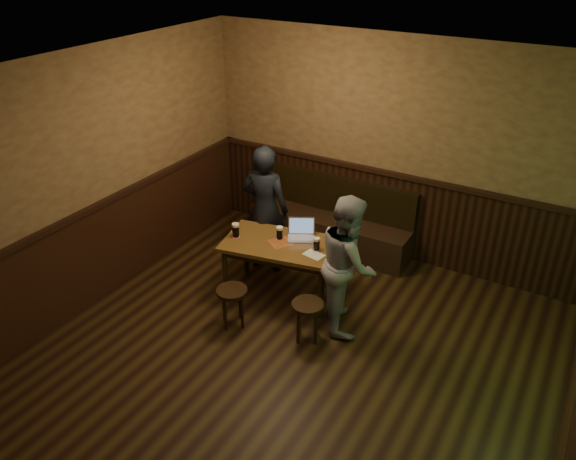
% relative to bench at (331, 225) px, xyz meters
% --- Properties ---
extents(room, '(5.04, 6.04, 2.84)m').
position_rel_bench_xyz_m(room, '(0.69, -2.53, 0.89)').
color(room, black).
rests_on(room, ground).
extents(bench, '(2.20, 0.50, 0.95)m').
position_rel_bench_xyz_m(bench, '(0.00, 0.00, 0.00)').
color(bench, black).
rests_on(bench, ground).
extents(pub_table, '(1.40, 0.97, 0.69)m').
position_rel_bench_xyz_m(pub_table, '(0.00, -1.29, 0.29)').
color(pub_table, '#543918').
rests_on(pub_table, ground).
extents(stool_left, '(0.36, 0.36, 0.45)m').
position_rel_bench_xyz_m(stool_left, '(-0.15, -2.06, 0.05)').
color(stool_left, black).
rests_on(stool_left, ground).
extents(stool_right, '(0.42, 0.42, 0.45)m').
position_rel_bench_xyz_m(stool_right, '(0.66, -1.86, 0.05)').
color(stool_right, black).
rests_on(stool_right, ground).
extents(pint_left, '(0.11, 0.11, 0.17)m').
position_rel_bench_xyz_m(pint_left, '(-0.51, -1.44, 0.46)').
color(pint_left, '#A01813').
rests_on(pint_left, pub_table).
extents(pint_mid, '(0.10, 0.10, 0.15)m').
position_rel_bench_xyz_m(pint_mid, '(-0.05, -1.22, 0.45)').
color(pint_mid, '#A01813').
rests_on(pint_mid, pub_table).
extents(pint_right, '(0.10, 0.10, 0.15)m').
position_rel_bench_xyz_m(pint_right, '(0.42, -1.23, 0.45)').
color(pint_right, '#A01813').
rests_on(pint_right, pub_table).
extents(laptop, '(0.38, 0.36, 0.22)m').
position_rel_bench_xyz_m(laptop, '(0.14, -1.06, 0.43)').
color(laptop, silver).
rests_on(laptop, pub_table).
extents(menu, '(0.24, 0.19, 0.00)m').
position_rel_bench_xyz_m(menu, '(0.45, -1.34, 0.38)').
color(menu, silver).
rests_on(menu, pub_table).
extents(person_suit, '(0.64, 0.47, 1.62)m').
position_rel_bench_xyz_m(person_suit, '(-0.47, -0.87, 0.50)').
color(person_suit, black).
rests_on(person_suit, ground).
extents(person_grey, '(0.87, 0.93, 1.52)m').
position_rel_bench_xyz_m(person_grey, '(0.89, -1.41, 0.45)').
color(person_grey, '#96969B').
rests_on(person_grey, ground).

